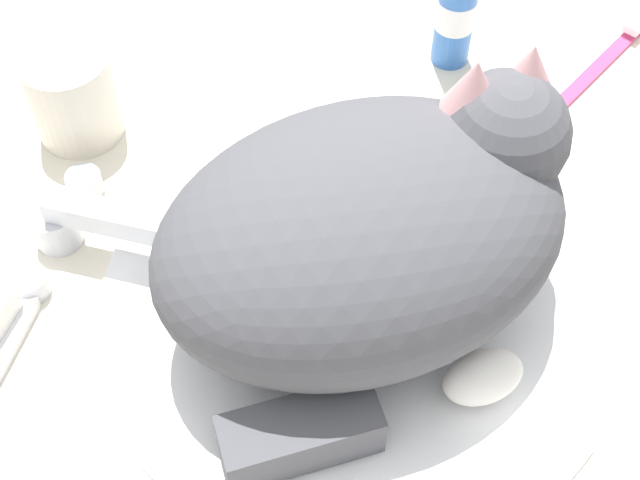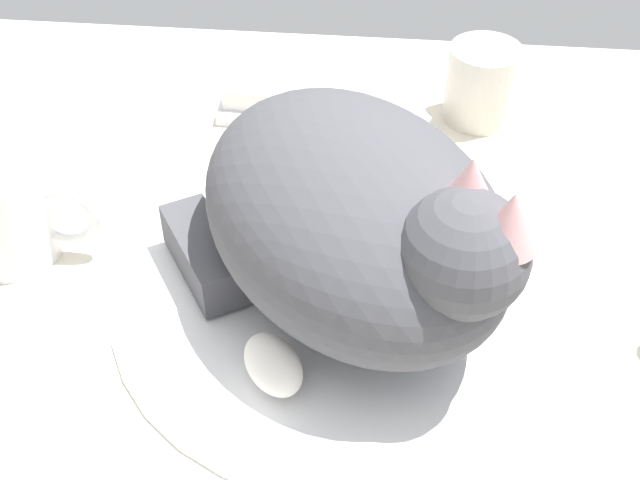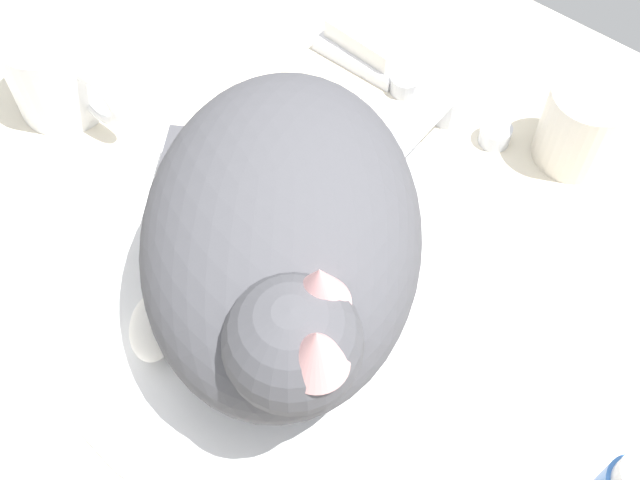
{
  "view_description": "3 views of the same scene",
  "coord_description": "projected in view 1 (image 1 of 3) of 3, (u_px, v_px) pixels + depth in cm",
  "views": [
    {
      "loc": [
        -33.82,
        -6.18,
        54.43
      ],
      "look_at": [
        2.26,
        3.37,
        3.74
      ],
      "focal_mm": 49.98,
      "sensor_mm": 36.0,
      "label": 1
    },
    {
      "loc": [
        2.22,
        -47.27,
        49.05
      ],
      "look_at": [
        -2.37,
        -0.27,
        5.96
      ],
      "focal_mm": 48.06,
      "sensor_mm": 36.0,
      "label": 2
    },
    {
      "loc": [
        21.56,
        -22.85,
        56.9
      ],
      "look_at": [
        0.79,
        3.33,
        3.94
      ],
      "focal_mm": 45.76,
      "sensor_mm": 36.0,
      "label": 3
    }
  ],
  "objects": [
    {
      "name": "ground_plane",
      "position": [
        356.0,
        316.0,
        0.65
      ],
      "size": [
        110.0,
        82.5,
        3.0
      ],
      "primitive_type": "cube",
      "color": "silver"
    },
    {
      "name": "sink_basin",
      "position": [
        357.0,
        302.0,
        0.64
      ],
      "size": [
        37.46,
        37.46,
        0.64
      ],
      "primitive_type": "cylinder",
      "color": "white",
      "rests_on": "ground_plane"
    },
    {
      "name": "faucet",
      "position": [
        76.0,
        225.0,
        0.65
      ],
      "size": [
        12.56,
        11.78,
        5.22
      ],
      "color": "silver",
      "rests_on": "ground_plane"
    },
    {
      "name": "cat",
      "position": [
        374.0,
        232.0,
        0.58
      ],
      "size": [
        32.45,
        34.21,
        17.24
      ],
      "color": "#4C4C51",
      "rests_on": "sink_basin"
    },
    {
      "name": "rinse_cup",
      "position": [
        73.0,
        96.0,
        0.71
      ],
      "size": [
        7.02,
        7.02,
        7.76
      ],
      "color": "silver",
      "rests_on": "ground_plane"
    },
    {
      "name": "toothpaste_bottle",
      "position": [
        457.0,
        3.0,
        0.75
      ],
      "size": [
        3.4,
        3.4,
        13.1
      ],
      "color": "#3870C6",
      "rests_on": "ground_plane"
    },
    {
      "name": "toothbrush",
      "position": [
        600.0,
        63.0,
        0.78
      ],
      "size": [
        14.64,
        8.23,
        1.6
      ],
      "color": "#D83F72",
      "rests_on": "ground_plane"
    }
  ]
}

